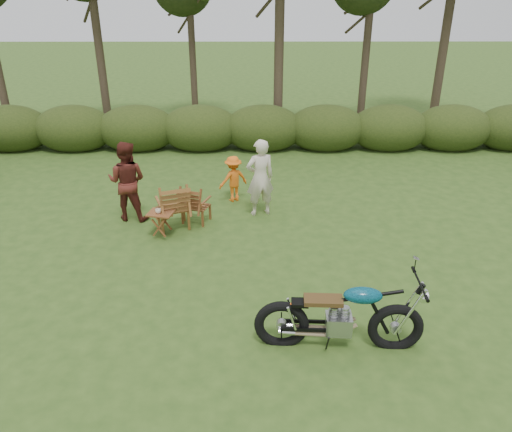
{
  "coord_description": "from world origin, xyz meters",
  "views": [
    {
      "loc": [
        -0.31,
        -6.47,
        4.89
      ],
      "look_at": [
        -0.27,
        1.95,
        0.9
      ],
      "focal_mm": 35.0,
      "sensor_mm": 36.0,
      "label": 1
    }
  ],
  "objects_px": {
    "motorcycle": "(337,344)",
    "side_table": "(162,224)",
    "adult_a": "(260,214)",
    "adult_b": "(131,218)",
    "lawn_chair_left": "(174,227)",
    "cup": "(158,211)",
    "child": "(234,200)",
    "lawn_chair_right": "(197,221)"
  },
  "relations": [
    {
      "from": "lawn_chair_right",
      "to": "side_table",
      "type": "xyz_separation_m",
      "value": [
        -0.65,
        -0.69,
        0.27
      ]
    },
    {
      "from": "side_table",
      "to": "child",
      "type": "xyz_separation_m",
      "value": [
        1.43,
        1.88,
        -0.27
      ]
    },
    {
      "from": "side_table",
      "to": "child",
      "type": "height_order",
      "value": "child"
    },
    {
      "from": "side_table",
      "to": "cup",
      "type": "xyz_separation_m",
      "value": [
        -0.04,
        -0.04,
        0.32
      ]
    },
    {
      "from": "motorcycle",
      "to": "lawn_chair_right",
      "type": "height_order",
      "value": "motorcycle"
    },
    {
      "from": "lawn_chair_left",
      "to": "cup",
      "type": "bearing_deg",
      "value": 44.74
    },
    {
      "from": "lawn_chair_left",
      "to": "cup",
      "type": "height_order",
      "value": "cup"
    },
    {
      "from": "lawn_chair_right",
      "to": "adult_b",
      "type": "relative_size",
      "value": 0.5
    },
    {
      "from": "child",
      "to": "adult_a",
      "type": "bearing_deg",
      "value": 99.73
    },
    {
      "from": "adult_a",
      "to": "cup",
      "type": "bearing_deg",
      "value": 10.78
    },
    {
      "from": "side_table",
      "to": "motorcycle",
      "type": "bearing_deg",
      "value": -47.93
    },
    {
      "from": "cup",
      "to": "adult_a",
      "type": "distance_m",
      "value": 2.47
    },
    {
      "from": "motorcycle",
      "to": "side_table",
      "type": "xyz_separation_m",
      "value": [
        -3.15,
        3.49,
        0.27
      ]
    },
    {
      "from": "adult_b",
      "to": "child",
      "type": "distance_m",
      "value": 2.5
    },
    {
      "from": "cup",
      "to": "adult_a",
      "type": "height_order",
      "value": "adult_a"
    },
    {
      "from": "side_table",
      "to": "adult_b",
      "type": "bearing_deg",
      "value": 134.2
    },
    {
      "from": "side_table",
      "to": "adult_b",
      "type": "xyz_separation_m",
      "value": [
        -0.86,
        0.88,
        -0.27
      ]
    },
    {
      "from": "side_table",
      "to": "adult_b",
      "type": "height_order",
      "value": "adult_b"
    },
    {
      "from": "lawn_chair_left",
      "to": "side_table",
      "type": "bearing_deg",
      "value": 47.38
    },
    {
      "from": "adult_a",
      "to": "lawn_chair_left",
      "type": "bearing_deg",
      "value": 2.05
    },
    {
      "from": "motorcycle",
      "to": "lawn_chair_left",
      "type": "xyz_separation_m",
      "value": [
        -2.97,
        3.92,
        0.0
      ]
    },
    {
      "from": "side_table",
      "to": "adult_b",
      "type": "relative_size",
      "value": 0.31
    },
    {
      "from": "lawn_chair_left",
      "to": "side_table",
      "type": "distance_m",
      "value": 0.54
    },
    {
      "from": "lawn_chair_right",
      "to": "side_table",
      "type": "height_order",
      "value": "side_table"
    },
    {
      "from": "adult_b",
      "to": "side_table",
      "type": "bearing_deg",
      "value": 142.41
    },
    {
      "from": "motorcycle",
      "to": "side_table",
      "type": "bearing_deg",
      "value": 134.97
    },
    {
      "from": "lawn_chair_left",
      "to": "adult_b",
      "type": "bearing_deg",
      "value": -43.68
    },
    {
      "from": "lawn_chair_left",
      "to": "cup",
      "type": "xyz_separation_m",
      "value": [
        -0.22,
        -0.46,
        0.6
      ]
    },
    {
      "from": "lawn_chair_right",
      "to": "lawn_chair_left",
      "type": "height_order",
      "value": "lawn_chair_left"
    },
    {
      "from": "lawn_chair_right",
      "to": "cup",
      "type": "relative_size",
      "value": 7.39
    },
    {
      "from": "lawn_chair_right",
      "to": "child",
      "type": "relative_size",
      "value": 0.79
    },
    {
      "from": "cup",
      "to": "adult_b",
      "type": "distance_m",
      "value": 1.37
    },
    {
      "from": "lawn_chair_left",
      "to": "adult_a",
      "type": "distance_m",
      "value": 2.01
    },
    {
      "from": "child",
      "to": "lawn_chair_left",
      "type": "bearing_deg",
      "value": 19.82
    },
    {
      "from": "lawn_chair_left",
      "to": "cup",
      "type": "distance_m",
      "value": 0.79
    },
    {
      "from": "adult_a",
      "to": "adult_b",
      "type": "relative_size",
      "value": 0.99
    },
    {
      "from": "lawn_chair_right",
      "to": "lawn_chair_left",
      "type": "relative_size",
      "value": 0.85
    },
    {
      "from": "motorcycle",
      "to": "lawn_chair_right",
      "type": "relative_size",
      "value": 2.6
    },
    {
      "from": "adult_b",
      "to": "child",
      "type": "bearing_deg",
      "value": -148.27
    },
    {
      "from": "lawn_chair_right",
      "to": "motorcycle",
      "type": "bearing_deg",
      "value": 139.6
    },
    {
      "from": "child",
      "to": "lawn_chair_right",
      "type": "bearing_deg",
      "value": 27.15
    },
    {
      "from": "lawn_chair_left",
      "to": "adult_b",
      "type": "height_order",
      "value": "adult_b"
    }
  ]
}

